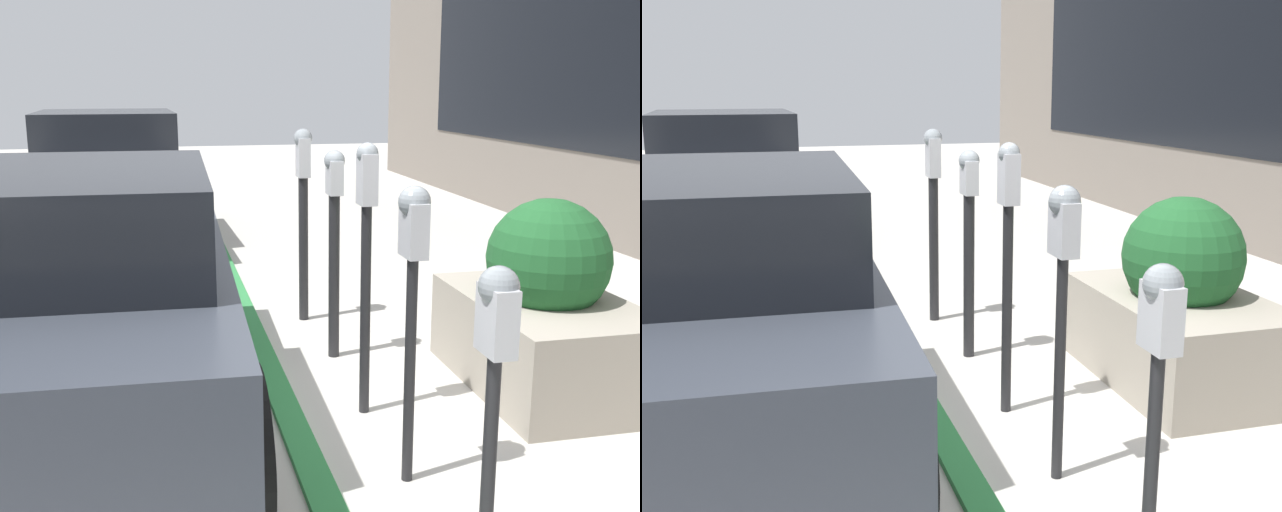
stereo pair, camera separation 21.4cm
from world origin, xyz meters
TOP-DOWN VIEW (x-y plane):
  - ground_plane at (0.00, 0.00)m, footprint 40.00×40.00m
  - curb_strip at (0.00, 0.08)m, footprint 24.50×0.16m
  - parking_meter_nearest at (-1.72, -0.36)m, footprint 0.17×0.14m
  - parking_meter_second at (-0.85, -0.36)m, footprint 0.17×0.15m
  - parking_meter_middle at (-0.05, -0.37)m, footprint 0.14×0.12m
  - parking_meter_fourth at (0.89, -0.41)m, footprint 0.17×0.14m
  - parking_meter_farthest at (1.78, -0.37)m, footprint 0.17×0.15m
  - planter_box at (0.10, -1.58)m, footprint 1.47×0.93m
  - parked_car_middle at (0.07, 1.29)m, footprint 3.87×1.90m
  - parked_car_rear at (5.57, 1.31)m, footprint 3.91×1.91m

SIDE VIEW (x-z plane):
  - ground_plane at x=0.00m, z-range 0.00..0.00m
  - curb_strip at x=0.00m, z-range 0.00..0.04m
  - planter_box at x=0.10m, z-range -0.12..1.08m
  - parked_car_middle at x=0.07m, z-range 0.05..1.52m
  - parked_car_rear at x=5.57m, z-range 0.03..1.60m
  - parking_meter_fourth at x=0.89m, z-range 0.21..1.66m
  - parking_meter_nearest at x=-1.72m, z-range 0.31..1.59m
  - parking_meter_farthest at x=1.78m, z-range 0.24..1.79m
  - parking_meter_middle at x=-0.05m, z-range 0.27..1.85m
  - parking_meter_second at x=-0.85m, z-range 0.35..1.80m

